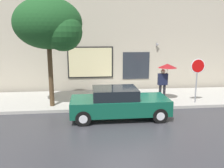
{
  "coord_description": "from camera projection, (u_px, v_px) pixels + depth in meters",
  "views": [
    {
      "loc": [
        -1.63,
        -9.75,
        3.59
      ],
      "look_at": [
        -0.38,
        1.8,
        1.2
      ],
      "focal_mm": 36.83,
      "sensor_mm": 36.0,
      "label": 1
    }
  ],
  "objects": [
    {
      "name": "sidewalk",
      "position": [
        116.0,
        99.0,
        13.3
      ],
      "size": [
        20.0,
        4.0,
        0.15
      ],
      "primitive_type": "cube",
      "color": "#A3A099",
      "rests_on": "ground"
    },
    {
      "name": "street_tree",
      "position": [
        51.0,
        25.0,
        10.85
      ],
      "size": [
        3.25,
        2.76,
        5.29
      ],
      "color": "#4C3823",
      "rests_on": "sidewalk"
    },
    {
      "name": "parked_car",
      "position": [
        119.0,
        103.0,
        10.27
      ],
      "size": [
        4.33,
        1.87,
        1.38
      ],
      "color": "#0F4C38",
      "rests_on": "ground"
    },
    {
      "name": "stop_sign",
      "position": [
        197.0,
        72.0,
        11.91
      ],
      "size": [
        0.76,
        0.1,
        2.35
      ],
      "color": "gray",
      "rests_on": "sidewalk"
    },
    {
      "name": "pedestrian_with_umbrella",
      "position": [
        166.0,
        71.0,
        12.36
      ],
      "size": [
        1.02,
        1.02,
        2.03
      ],
      "color": "black",
      "rests_on": "sidewalk"
    },
    {
      "name": "ground_plane",
      "position": [
        125.0,
        118.0,
        10.39
      ],
      "size": [
        60.0,
        60.0,
        0.0
      ],
      "primitive_type": "plane",
      "color": "#333338"
    },
    {
      "name": "building_facade",
      "position": [
        112.0,
        39.0,
        15.04
      ],
      "size": [
        20.0,
        0.67,
        7.0
      ],
      "color": "#B2A893",
      "rests_on": "ground"
    },
    {
      "name": "fire_hydrant",
      "position": [
        124.0,
        95.0,
        12.38
      ],
      "size": [
        0.3,
        0.44,
        0.79
      ],
      "color": "red",
      "rests_on": "sidewalk"
    }
  ]
}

